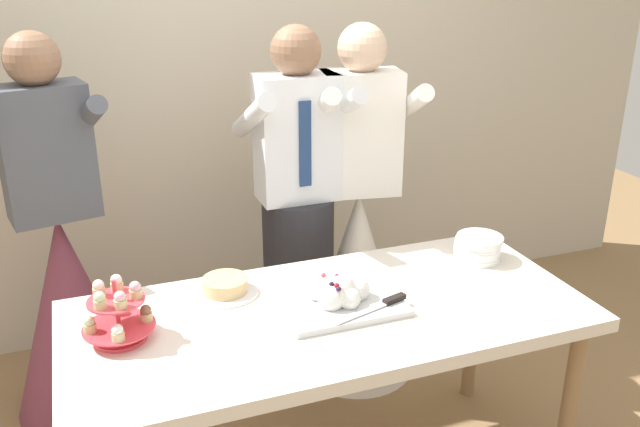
% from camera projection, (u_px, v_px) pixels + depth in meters
% --- Properties ---
extents(rear_wall, '(5.20, 0.10, 2.90)m').
position_uv_depth(rear_wall, '(223.00, 53.00, 3.38)').
color(rear_wall, beige).
rests_on(rear_wall, ground_plane).
extents(dessert_table, '(1.80, 0.80, 0.78)m').
position_uv_depth(dessert_table, '(329.00, 328.00, 2.36)').
color(dessert_table, silver).
rests_on(dessert_table, ground_plane).
extents(cupcake_stand, '(0.23, 0.23, 0.21)m').
position_uv_depth(cupcake_stand, '(117.00, 315.00, 2.13)').
color(cupcake_stand, '#D83F4C').
rests_on(cupcake_stand, dessert_table).
extents(main_cake_tray, '(0.43, 0.31, 0.13)m').
position_uv_depth(main_cake_tray, '(340.00, 296.00, 2.34)').
color(main_cake_tray, silver).
rests_on(main_cake_tray, dessert_table).
extents(plate_stack, '(0.19, 0.19, 0.10)m').
position_uv_depth(plate_stack, '(478.00, 248.00, 2.70)').
color(plate_stack, white).
rests_on(plate_stack, dessert_table).
extents(round_cake, '(0.24, 0.24, 0.06)m').
position_uv_depth(round_cake, '(225.00, 287.00, 2.44)').
color(round_cake, white).
rests_on(round_cake, dessert_table).
extents(person_groom, '(0.46, 0.49, 1.66)m').
position_uv_depth(person_groom, '(298.00, 234.00, 3.02)').
color(person_groom, '#232328').
rests_on(person_groom, ground_plane).
extents(person_bride, '(0.57, 0.56, 1.66)m').
position_uv_depth(person_bride, '(358.00, 259.00, 3.16)').
color(person_bride, white).
rests_on(person_bride, ground_plane).
extents(person_guest, '(0.58, 0.57, 1.66)m').
position_uv_depth(person_guest, '(67.00, 290.00, 2.88)').
color(person_guest, brown).
rests_on(person_guest, ground_plane).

